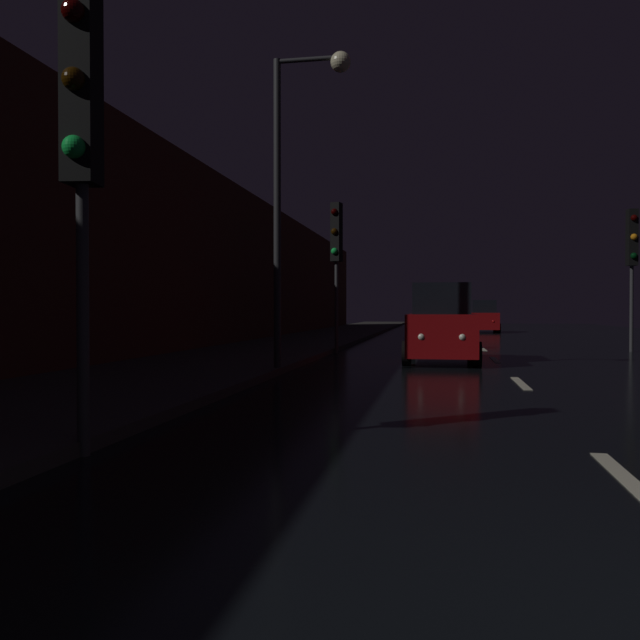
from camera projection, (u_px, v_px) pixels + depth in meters
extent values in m
cube|color=black|center=(478.00, 345.00, 26.49)|extent=(26.68, 84.00, 0.02)
cube|color=#33302D|center=(305.00, 341.00, 27.77)|extent=(4.40, 84.00, 0.15)
cube|color=#472319|center=(220.00, 263.00, 24.74)|extent=(0.80, 63.00, 6.34)
cube|color=beige|center=(631.00, 483.00, 5.34)|extent=(0.16, 2.20, 0.01)
cube|color=beige|center=(521.00, 383.00, 12.57)|extent=(0.16, 2.20, 0.01)
cube|color=beige|center=(495.00, 360.00, 18.43)|extent=(0.16, 2.20, 0.01)
cube|color=beige|center=(483.00, 349.00, 23.43)|extent=(0.16, 2.20, 0.01)
cube|color=beige|center=(477.00, 344.00, 27.24)|extent=(0.16, 2.20, 0.01)
cylinder|color=#38383A|center=(336.00, 307.00, 21.27)|extent=(0.12, 0.12, 2.99)
cube|color=black|center=(337.00, 232.00, 21.23)|extent=(0.37, 0.40, 1.90)
sphere|color=black|center=(334.00, 212.00, 21.06)|extent=(0.22, 0.22, 0.22)
sphere|color=black|center=(334.00, 232.00, 21.07)|extent=(0.22, 0.22, 0.22)
sphere|color=#19D84C|center=(334.00, 251.00, 21.08)|extent=(0.22, 0.22, 0.22)
cylinder|color=#38383A|center=(83.00, 321.00, 6.33)|extent=(0.12, 0.12, 2.63)
cube|color=black|center=(82.00, 85.00, 6.29)|extent=(0.35, 0.38, 1.90)
sphere|color=black|center=(73.00, 11.00, 6.10)|extent=(0.22, 0.22, 0.22)
sphere|color=black|center=(74.00, 79.00, 6.11)|extent=(0.22, 0.22, 0.22)
sphere|color=#19D84C|center=(74.00, 147.00, 6.12)|extent=(0.22, 0.22, 0.22)
cylinder|color=#38383A|center=(631.00, 309.00, 22.06)|extent=(0.12, 0.12, 2.90)
cube|color=black|center=(632.00, 237.00, 22.02)|extent=(0.33, 0.36, 1.90)
sphere|color=black|center=(634.00, 218.00, 21.83)|extent=(0.22, 0.22, 0.22)
sphere|color=orange|center=(634.00, 237.00, 21.84)|extent=(0.22, 0.22, 0.22)
sphere|color=black|center=(634.00, 256.00, 21.85)|extent=(0.22, 0.22, 0.22)
cylinder|color=#2D2D30|center=(277.00, 217.00, 14.30)|extent=(0.16, 0.16, 6.88)
cylinder|color=#2D2D30|center=(309.00, 59.00, 14.12)|extent=(1.40, 0.10, 0.10)
sphere|color=beige|center=(341.00, 62.00, 14.00)|extent=(0.44, 0.44, 0.44)
cube|color=maroon|center=(441.00, 334.00, 17.76)|extent=(1.77, 4.13, 1.08)
cube|color=black|center=(441.00, 299.00, 17.89)|extent=(1.50, 2.06, 0.83)
cylinder|color=black|center=(477.00, 354.00, 16.19)|extent=(0.22, 0.63, 0.63)
cylinder|color=black|center=(407.00, 353.00, 16.50)|extent=(0.22, 0.63, 0.63)
cylinder|color=black|center=(471.00, 348.00, 19.03)|extent=(0.22, 0.63, 0.63)
cylinder|color=black|center=(411.00, 347.00, 19.34)|extent=(0.22, 0.63, 0.63)
sphere|color=white|center=(462.00, 337.00, 15.68)|extent=(0.18, 0.18, 0.18)
sphere|color=white|center=(421.00, 337.00, 15.85)|extent=(0.18, 0.18, 0.18)
sphere|color=red|center=(458.00, 332.00, 19.66)|extent=(0.18, 0.18, 0.18)
sphere|color=red|center=(425.00, 331.00, 19.83)|extent=(0.18, 0.18, 0.18)
cube|color=maroon|center=(483.00, 321.00, 40.74)|extent=(1.67, 3.89, 1.02)
cube|color=black|center=(484.00, 306.00, 40.59)|extent=(1.42, 1.95, 0.78)
cylinder|color=black|center=(469.00, 327.00, 42.24)|extent=(0.20, 0.59, 0.59)
cylinder|color=black|center=(495.00, 327.00, 41.94)|extent=(0.20, 0.59, 0.59)
cylinder|color=black|center=(471.00, 328.00, 39.56)|extent=(0.20, 0.59, 0.59)
cylinder|color=black|center=(499.00, 328.00, 39.26)|extent=(0.20, 0.59, 0.59)
sphere|color=slate|center=(474.00, 320.00, 42.70)|extent=(0.17, 0.17, 0.17)
sphere|color=slate|center=(489.00, 320.00, 42.54)|extent=(0.17, 0.17, 0.17)
sphere|color=red|center=(478.00, 321.00, 38.95)|extent=(0.17, 0.17, 0.17)
sphere|color=red|center=(493.00, 321.00, 38.78)|extent=(0.17, 0.17, 0.17)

